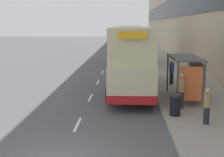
% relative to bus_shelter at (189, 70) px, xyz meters
% --- Properties ---
extents(pavement, '(5.00, 93.00, 0.14)m').
position_rel_bus_shelter_xyz_m(pavement, '(0.73, 30.06, -1.81)').
color(pavement, gray).
rests_on(pavement, ground_plane).
extents(terrace_facade, '(3.10, 93.00, 15.34)m').
position_rel_bus_shelter_xyz_m(terrace_facade, '(4.72, 30.06, 5.79)').
color(terrace_facade, '#C6B793').
rests_on(terrace_facade, ground_plane).
extents(lane_mark_1, '(0.12, 2.00, 0.01)m').
position_rel_bus_shelter_xyz_m(lane_mark_1, '(-5.77, -4.38, -1.87)').
color(lane_mark_1, silver).
rests_on(lane_mark_1, ground_plane).
extents(lane_mark_2, '(0.12, 2.00, 0.01)m').
position_rel_bus_shelter_xyz_m(lane_mark_2, '(-5.77, 0.81, -1.87)').
color(lane_mark_2, silver).
rests_on(lane_mark_2, ground_plane).
extents(lane_mark_3, '(0.12, 2.00, 0.01)m').
position_rel_bus_shelter_xyz_m(lane_mark_3, '(-5.77, 5.99, -1.87)').
color(lane_mark_3, silver).
rests_on(lane_mark_3, ground_plane).
extents(lane_mark_4, '(0.12, 2.00, 0.01)m').
position_rel_bus_shelter_xyz_m(lane_mark_4, '(-5.77, 11.18, -1.87)').
color(lane_mark_4, silver).
rests_on(lane_mark_4, ground_plane).
extents(bus_shelter, '(1.60, 4.20, 2.48)m').
position_rel_bus_shelter_xyz_m(bus_shelter, '(0.00, 0.00, 0.00)').
color(bus_shelter, '#4C4C51').
rests_on(bus_shelter, ground_plane).
extents(double_decker_bus_near, '(2.85, 11.17, 4.30)m').
position_rel_bus_shelter_xyz_m(double_decker_bus_near, '(-3.30, 2.86, 0.41)').
color(double_decker_bus_near, beige).
rests_on(double_decker_bus_near, ground_plane).
extents(double_decker_bus_ahead, '(2.85, 10.78, 4.30)m').
position_rel_bus_shelter_xyz_m(double_decker_bus_ahead, '(-3.28, 18.21, 0.41)').
color(double_decker_bus_ahead, beige).
rests_on(double_decker_bus_ahead, ground_plane).
extents(car_0, '(2.05, 4.45, 1.81)m').
position_rel_bus_shelter_xyz_m(car_0, '(-2.76, 55.10, -0.98)').
color(car_0, maroon).
rests_on(car_0, ground_plane).
extents(pedestrian_at_shelter, '(0.32, 0.32, 1.60)m').
position_rel_bus_shelter_xyz_m(pedestrian_at_shelter, '(-0.05, -4.49, -0.92)').
color(pedestrian_at_shelter, '#23232D').
rests_on(pedestrian_at_shelter, ground_plane).
extents(pedestrian_1, '(0.37, 0.37, 1.86)m').
position_rel_bus_shelter_xyz_m(pedestrian_1, '(-0.74, -1.92, -0.79)').
color(pedestrian_1, '#23232D').
rests_on(pedestrian_1, ground_plane).
extents(pedestrian_2, '(0.35, 0.35, 1.79)m').
position_rel_bus_shelter_xyz_m(pedestrian_2, '(-0.23, 4.83, -0.82)').
color(pedestrian_2, '#23232D').
rests_on(pedestrian_2, ground_plane).
extents(litter_bin, '(0.55, 0.55, 1.05)m').
position_rel_bus_shelter_xyz_m(litter_bin, '(-1.22, -3.24, -1.21)').
color(litter_bin, black).
rests_on(litter_bin, ground_plane).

